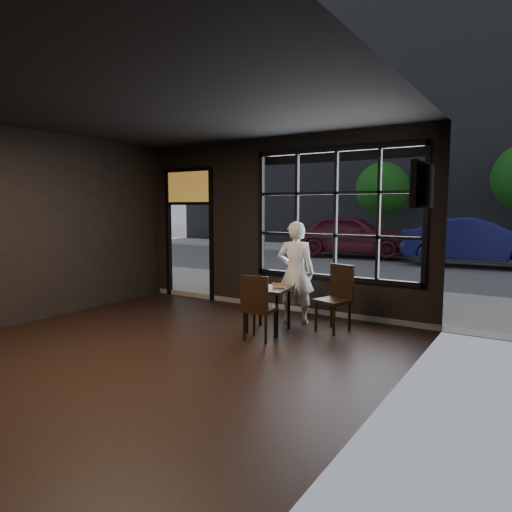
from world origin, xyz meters
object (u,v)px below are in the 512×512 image
Objects in this scene: man at (296,272)px; cafe_table at (268,309)px; navy_car at (478,241)px; chair_near at (260,307)px.

cafe_table is at bearing 61.83° from man.
man is 9.51m from navy_car.
navy_car is (1.75, 10.07, 0.50)m from cafe_table.
cafe_table is 0.15× the size of navy_car.
man is at bearing -96.41° from chair_near.
cafe_table is at bearing -81.52° from chair_near.
cafe_table is 0.71× the size of chair_near.
navy_car is at bearing -106.26° from chair_near.
man reaches higher than chair_near.
man is (-0.02, 1.16, 0.36)m from chair_near.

